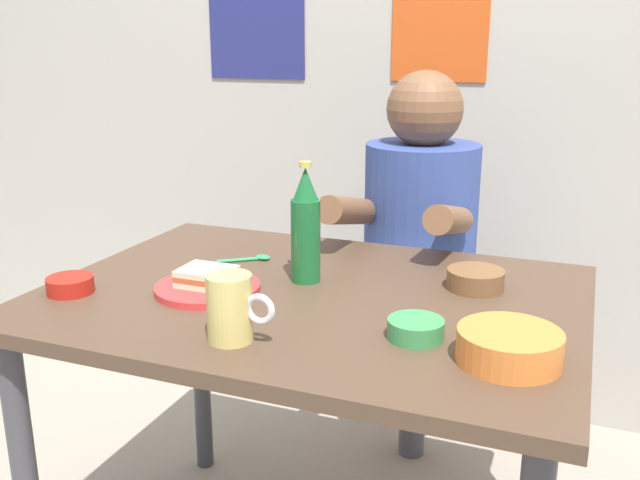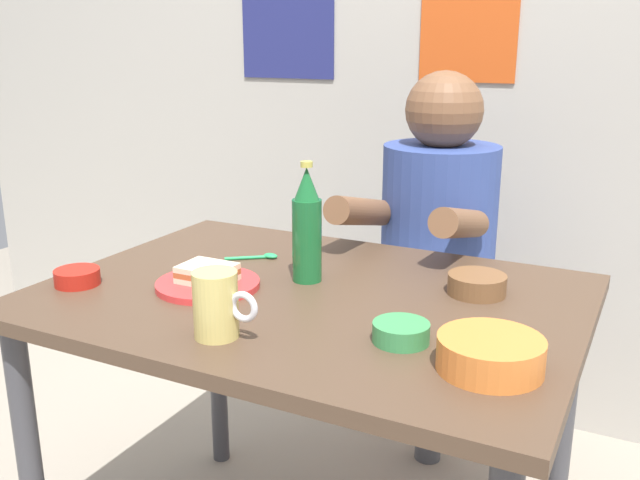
% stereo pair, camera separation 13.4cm
% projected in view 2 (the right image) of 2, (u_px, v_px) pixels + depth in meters
% --- Properties ---
extents(wall_back, '(4.40, 0.09, 2.60)m').
position_uv_depth(wall_back, '(463.00, 22.00, 2.19)').
color(wall_back, '#ADA89E').
rests_on(wall_back, ground).
extents(dining_table, '(1.10, 0.80, 0.74)m').
position_uv_depth(dining_table, '(309.00, 333.00, 1.47)').
color(dining_table, '#4C3828').
rests_on(dining_table, ground).
extents(stool, '(0.34, 0.34, 0.45)m').
position_uv_depth(stool, '(432.00, 355.00, 2.06)').
color(stool, '#4C4C51').
rests_on(stool, ground).
extents(person_seated, '(0.33, 0.56, 0.72)m').
position_uv_depth(person_seated, '(438.00, 219.00, 1.94)').
color(person_seated, '#33478C').
rests_on(person_seated, stool).
extents(plate_orange, '(0.22, 0.22, 0.01)m').
position_uv_depth(plate_orange, '(208.00, 284.00, 1.47)').
color(plate_orange, red).
rests_on(plate_orange, dining_table).
extents(sandwich, '(0.11, 0.09, 0.04)m').
position_uv_depth(sandwich, '(207.00, 273.00, 1.47)').
color(sandwich, beige).
rests_on(sandwich, plate_orange).
extents(beer_mug, '(0.13, 0.08, 0.12)m').
position_uv_depth(beer_mug, '(217.00, 305.00, 1.21)').
color(beer_mug, '#D1BC66').
rests_on(beer_mug, dining_table).
extents(beer_bottle, '(0.06, 0.06, 0.26)m').
position_uv_depth(beer_bottle, '(307.00, 228.00, 1.49)').
color(beer_bottle, '#19602D').
rests_on(beer_bottle, dining_table).
extents(dip_bowl_green, '(0.10, 0.10, 0.03)m').
position_uv_depth(dip_bowl_green, '(401.00, 331.00, 1.20)').
color(dip_bowl_green, '#388C4C').
rests_on(dip_bowl_green, dining_table).
extents(soup_bowl_orange, '(0.17, 0.17, 0.05)m').
position_uv_depth(soup_bowl_orange, '(490.00, 352.00, 1.10)').
color(soup_bowl_orange, orange).
rests_on(soup_bowl_orange, dining_table).
extents(sambal_bowl_red, '(0.10, 0.10, 0.03)m').
position_uv_depth(sambal_bowl_red, '(77.00, 276.00, 1.49)').
color(sambal_bowl_red, '#B21E14').
rests_on(sambal_bowl_red, dining_table).
extents(condiment_bowl_brown, '(0.12, 0.12, 0.04)m').
position_uv_depth(condiment_bowl_brown, '(477.00, 283.00, 1.43)').
color(condiment_bowl_brown, brown).
rests_on(condiment_bowl_brown, dining_table).
extents(spoon, '(0.11, 0.08, 0.01)m').
position_uv_depth(spoon, '(261.00, 257.00, 1.67)').
color(spoon, '#26A559').
rests_on(spoon, dining_table).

